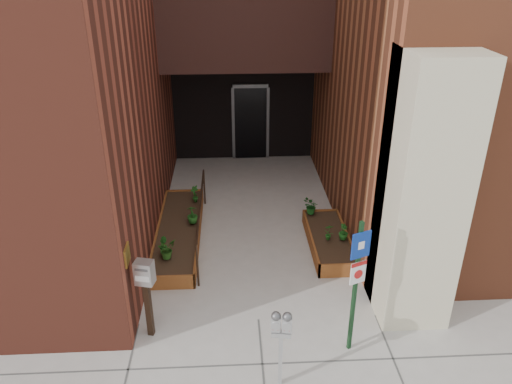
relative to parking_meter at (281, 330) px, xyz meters
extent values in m
plane|color=#9E9991|center=(-0.23, 1.38, -1.00)|extent=(80.00, 80.00, 0.00)
cube|color=beige|center=(2.32, 1.58, 1.20)|extent=(1.10, 1.20, 4.40)
cube|color=black|center=(-0.23, 7.38, 3.00)|extent=(4.20, 2.00, 2.00)
cube|color=black|center=(-0.23, 8.78, 0.50)|extent=(4.00, 0.30, 3.00)
cube|color=black|center=(-0.03, 8.60, 0.05)|extent=(0.90, 0.06, 2.10)
cube|color=#B79338|center=(-2.22, 1.18, 0.50)|extent=(0.04, 0.30, 0.30)
cube|color=brown|center=(-1.78, 2.30, -0.85)|extent=(0.90, 0.04, 0.30)
cube|color=brown|center=(-1.78, 5.86, -0.85)|extent=(0.90, 0.04, 0.30)
cube|color=brown|center=(-2.21, 4.08, -0.85)|extent=(0.04, 3.60, 0.30)
cube|color=brown|center=(-1.35, 4.08, -0.85)|extent=(0.04, 3.60, 0.30)
cube|color=black|center=(-1.78, 4.08, -0.87)|extent=(0.82, 3.52, 0.26)
cube|color=brown|center=(1.37, 2.50, -0.85)|extent=(0.80, 0.04, 0.30)
cube|color=brown|center=(1.37, 4.66, -0.85)|extent=(0.80, 0.04, 0.30)
cube|color=brown|center=(0.99, 3.58, -0.85)|extent=(0.04, 2.20, 0.30)
cube|color=brown|center=(1.75, 3.58, -0.85)|extent=(0.04, 2.20, 0.30)
cube|color=black|center=(1.37, 3.58, -0.87)|extent=(0.72, 2.12, 0.26)
cylinder|color=black|center=(-1.28, 2.38, -0.55)|extent=(0.04, 0.04, 0.90)
cylinder|color=black|center=(-1.28, 5.68, -0.55)|extent=(0.04, 0.04, 0.90)
cylinder|color=black|center=(-1.28, 4.03, -0.12)|extent=(0.04, 3.30, 0.04)
cube|color=#A7A8AA|center=(0.00, 0.00, -0.55)|extent=(0.06, 0.06, 0.89)
cube|color=#A7A8AA|center=(0.00, 0.00, -0.07)|extent=(0.28, 0.14, 0.07)
cube|color=#A7A8AA|center=(-0.07, 0.01, 0.09)|extent=(0.15, 0.11, 0.23)
sphere|color=#59595B|center=(-0.07, 0.01, 0.23)|extent=(0.13, 0.13, 0.13)
cube|color=white|center=(-0.08, -0.03, 0.11)|extent=(0.08, 0.02, 0.04)
cube|color=#B21414|center=(-0.08, -0.03, 0.04)|extent=(0.08, 0.02, 0.03)
cube|color=#A7A8AA|center=(0.08, -0.01, 0.09)|extent=(0.15, 0.11, 0.23)
sphere|color=#59595B|center=(0.08, -0.01, 0.23)|extent=(0.13, 0.13, 0.13)
cube|color=white|center=(0.07, -0.06, 0.11)|extent=(0.08, 0.02, 0.04)
cube|color=#B21414|center=(0.07, -0.06, 0.04)|extent=(0.08, 0.02, 0.03)
cube|color=#123218|center=(1.15, 0.65, 0.14)|extent=(0.07, 0.07, 2.27)
cube|color=navy|center=(1.16, 0.62, 0.91)|extent=(0.29, 0.14, 0.41)
cube|color=white|center=(1.16, 0.61, 0.91)|extent=(0.10, 0.05, 0.12)
cube|color=white|center=(1.16, 0.62, 0.45)|extent=(0.25, 0.12, 0.36)
cube|color=#B21414|center=(1.16, 0.61, 0.60)|extent=(0.24, 0.11, 0.06)
cylinder|color=#B21414|center=(1.16, 0.61, 0.43)|extent=(0.14, 0.07, 0.14)
cube|color=black|center=(-1.98, 1.13, -0.49)|extent=(0.11, 0.11, 1.02)
cube|color=#AEAEB0|center=(-1.98, 1.13, 0.21)|extent=(0.32, 0.26, 0.39)
cube|color=#59595B|center=(-2.00, 1.03, 0.32)|extent=(0.20, 0.05, 0.04)
cube|color=white|center=(-2.00, 1.03, 0.16)|extent=(0.22, 0.06, 0.09)
imported|color=#235217|center=(-1.89, 2.90, -0.51)|extent=(0.47, 0.47, 0.38)
imported|color=#175217|center=(-1.97, 3.07, -0.53)|extent=(0.23, 0.23, 0.33)
imported|color=#1A4E16|center=(-1.48, 4.22, -0.49)|extent=(0.25, 0.25, 0.40)
imported|color=#1B5A19|center=(-1.48, 5.22, -0.50)|extent=(0.30, 0.30, 0.40)
imported|color=#1B5A19|center=(1.62, 3.38, -0.53)|extent=(0.27, 0.27, 0.34)
imported|color=#1E601B|center=(1.31, 3.38, -0.52)|extent=(0.19, 0.19, 0.36)
imported|color=#175018|center=(1.12, 4.48, -0.52)|extent=(0.45, 0.45, 0.36)
camera|label=1|loc=(-0.63, -5.19, 4.64)|focal=35.00mm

